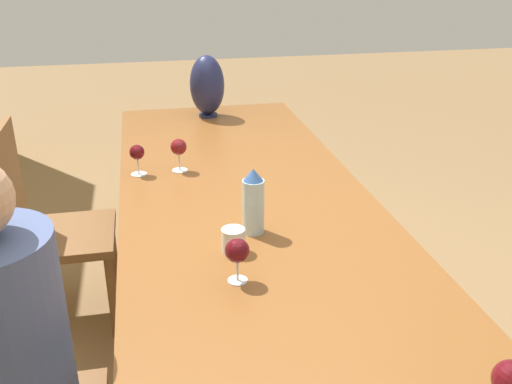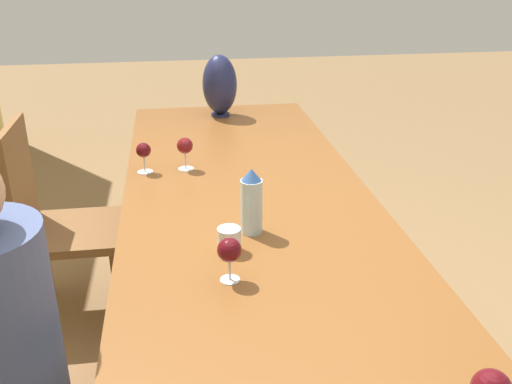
% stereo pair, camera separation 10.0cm
% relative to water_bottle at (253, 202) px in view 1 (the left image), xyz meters
% --- Properties ---
extents(ground_plane, '(14.00, 14.00, 0.00)m').
position_rel_water_bottle_xyz_m(ground_plane, '(0.28, -0.03, -0.88)').
color(ground_plane, olive).
extents(dining_table, '(2.79, 0.99, 0.77)m').
position_rel_water_bottle_xyz_m(dining_table, '(0.28, -0.03, -0.18)').
color(dining_table, brown).
rests_on(dining_table, ground_plane).
extents(water_bottle, '(0.08, 0.08, 0.24)m').
position_rel_water_bottle_xyz_m(water_bottle, '(0.00, 0.00, 0.00)').
color(water_bottle, '#ADCCD6').
rests_on(water_bottle, dining_table).
extents(water_tumbler, '(0.08, 0.08, 0.08)m').
position_rel_water_bottle_xyz_m(water_tumbler, '(-0.12, 0.09, -0.07)').
color(water_tumbler, silver).
rests_on(water_tumbler, dining_table).
extents(vase, '(0.20, 0.20, 0.35)m').
position_rel_water_bottle_xyz_m(vase, '(1.46, -0.03, 0.07)').
color(vase, '#1E234C').
rests_on(vase, dining_table).
extents(wine_glass_0, '(0.07, 0.07, 0.14)m').
position_rel_water_bottle_xyz_m(wine_glass_0, '(-0.30, 0.11, -0.01)').
color(wine_glass_0, silver).
rests_on(wine_glass_0, dining_table).
extents(wine_glass_1, '(0.07, 0.07, 0.15)m').
position_rel_water_bottle_xyz_m(wine_glass_1, '(0.63, 0.20, -0.01)').
color(wine_glass_1, silver).
rests_on(wine_glass_1, dining_table).
extents(wine_glass_2, '(0.08, 0.08, 0.15)m').
position_rel_water_bottle_xyz_m(wine_glass_2, '(-0.94, -0.35, -0.01)').
color(wine_glass_2, silver).
rests_on(wine_glass_2, dining_table).
extents(wine_glass_3, '(0.07, 0.07, 0.13)m').
position_rel_water_bottle_xyz_m(wine_glass_3, '(0.62, 0.38, -0.02)').
color(wine_glass_3, silver).
rests_on(wine_glass_3, dining_table).
extents(chair_far, '(0.44, 0.44, 0.98)m').
position_rel_water_bottle_xyz_m(chair_far, '(0.72, 0.81, -0.36)').
color(chair_far, brown).
rests_on(chair_far, ground_plane).
extents(person_near, '(0.33, 0.33, 1.26)m').
position_rel_water_bottle_xyz_m(person_near, '(-0.47, 0.72, -0.20)').
color(person_near, '#2D2D38').
rests_on(person_near, ground_plane).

